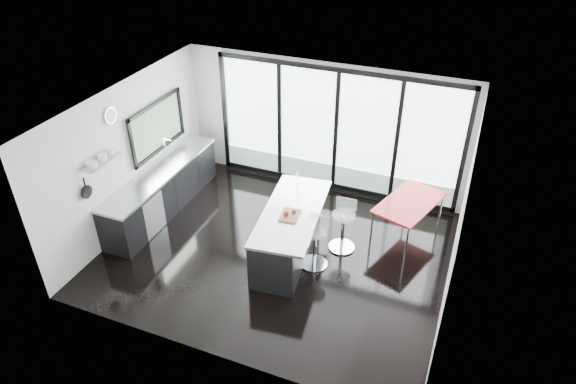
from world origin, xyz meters
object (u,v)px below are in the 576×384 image
at_px(island, 288,231).
at_px(bar_stool_far, 343,231).
at_px(red_table, 407,219).
at_px(bar_stool_near, 314,248).

bearing_deg(island, bar_stool_far, 29.17).
bearing_deg(red_table, bar_stool_far, -140.94).
bearing_deg(bar_stool_far, bar_stool_near, -120.16).
bearing_deg(bar_stool_near, red_table, 51.16).
xyz_separation_m(island, bar_stool_near, (0.56, -0.14, -0.10)).
distance_m(bar_stool_near, bar_stool_far, 0.71).
height_order(island, red_table, island).
distance_m(bar_stool_far, red_table, 1.30).
bearing_deg(bar_stool_far, red_table, 35.84).
bearing_deg(red_table, bar_stool_near, -132.54).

